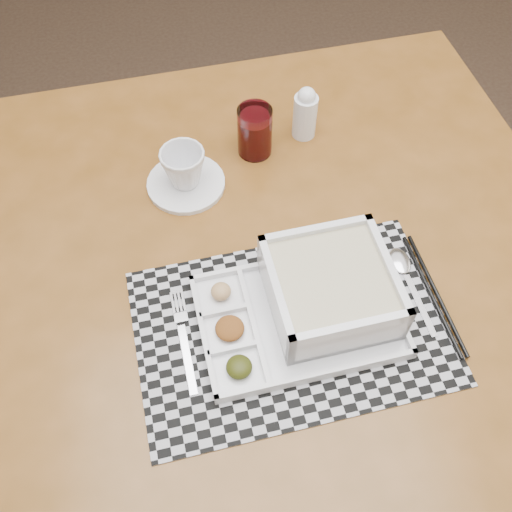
{
  "coord_description": "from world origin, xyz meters",
  "views": [
    {
      "loc": [
        -0.22,
        -0.91,
        1.66
      ],
      "look_at": [
        -0.13,
        -0.4,
        0.9
      ],
      "focal_mm": 40.0,
      "sensor_mm": 36.0,
      "label": 1
    }
  ],
  "objects_px": {
    "juice_glass": "(255,133)",
    "cup": "(184,168)",
    "dining_table": "(277,286)",
    "serving_tray": "(321,296)",
    "creamer_bottle": "(305,113)"
  },
  "relations": [
    {
      "from": "dining_table",
      "to": "cup",
      "type": "xyz_separation_m",
      "value": [
        -0.14,
        0.2,
        0.13
      ]
    },
    {
      "from": "dining_table",
      "to": "creamer_bottle",
      "type": "xyz_separation_m",
      "value": [
        0.11,
        0.3,
        0.14
      ]
    },
    {
      "from": "cup",
      "to": "juice_glass",
      "type": "height_order",
      "value": "juice_glass"
    },
    {
      "from": "juice_glass",
      "to": "cup",
      "type": "bearing_deg",
      "value": -154.33
    },
    {
      "from": "cup",
      "to": "dining_table",
      "type": "bearing_deg",
      "value": -76.79
    },
    {
      "from": "juice_glass",
      "to": "serving_tray",
      "type": "bearing_deg",
      "value": -82.83
    },
    {
      "from": "cup",
      "to": "creamer_bottle",
      "type": "xyz_separation_m",
      "value": [
        0.25,
        0.1,
        0.01
      ]
    },
    {
      "from": "serving_tray",
      "to": "juice_glass",
      "type": "height_order",
      "value": "juice_glass"
    },
    {
      "from": "dining_table",
      "to": "juice_glass",
      "type": "height_order",
      "value": "juice_glass"
    },
    {
      "from": "serving_tray",
      "to": "juice_glass",
      "type": "xyz_separation_m",
      "value": [
        -0.05,
        0.37,
        0.01
      ]
    },
    {
      "from": "dining_table",
      "to": "creamer_bottle",
      "type": "distance_m",
      "value": 0.35
    },
    {
      "from": "dining_table",
      "to": "juice_glass",
      "type": "relative_size",
      "value": 11.38
    },
    {
      "from": "dining_table",
      "to": "juice_glass",
      "type": "xyz_separation_m",
      "value": [
        0.0,
        0.27,
        0.13
      ]
    },
    {
      "from": "serving_tray",
      "to": "cup",
      "type": "height_order",
      "value": "serving_tray"
    },
    {
      "from": "serving_tray",
      "to": "creamer_bottle",
      "type": "distance_m",
      "value": 0.41
    }
  ]
}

